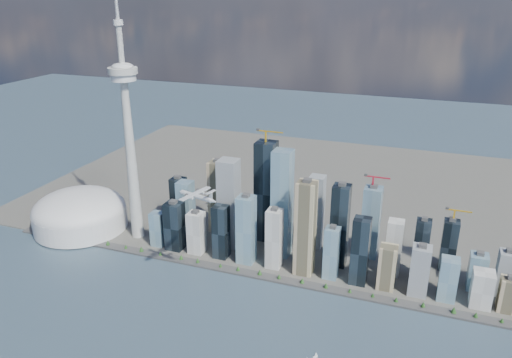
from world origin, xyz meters
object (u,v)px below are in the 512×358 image
(sailboat_west, at_px, (316,355))
(dome_stadium, at_px, (80,213))
(airplane, at_px, (197,196))
(needle_tower, at_px, (128,131))

(sailboat_west, bearing_deg, dome_stadium, 134.88)
(airplane, relative_size, sailboat_west, 7.62)
(dome_stadium, xyz_separation_m, airplane, (362.37, -137.31, 147.64))
(dome_stadium, distance_m, airplane, 414.69)
(dome_stadium, height_order, airplane, airplane)
(needle_tower, distance_m, dome_stadium, 241.40)
(dome_stadium, xyz_separation_m, sailboat_west, (589.31, -225.82, -36.21))
(airplane, bearing_deg, needle_tower, 161.33)
(sailboat_west, bearing_deg, needle_tower, 128.16)
(airplane, height_order, sailboat_west, airplane)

